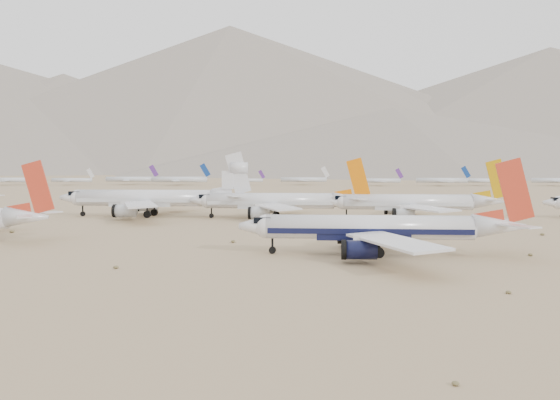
% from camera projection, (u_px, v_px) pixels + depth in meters
% --- Properties ---
extents(ground, '(7000.00, 7000.00, 0.00)m').
position_uv_depth(ground, '(391.00, 256.00, 96.02)').
color(ground, '#907954').
rests_on(ground, ground).
extents(main_airliner, '(49.11, 47.97, 17.33)m').
position_uv_depth(main_airliner, '(381.00, 228.00, 96.89)').
color(main_airliner, silver).
rests_on(main_airliner, ground).
extents(row2_gold_tail, '(50.40, 49.29, 17.94)m').
position_uv_depth(row2_gold_tail, '(415.00, 203.00, 159.75)').
color(row2_gold_tail, silver).
rests_on(row2_gold_tail, ground).
extents(row2_orange_tail, '(51.30, 50.19, 18.30)m').
position_uv_depth(row2_orange_tail, '(278.00, 201.00, 163.86)').
color(row2_orange_tail, silver).
rests_on(row2_orange_tail, ground).
extents(row2_white_trijet, '(57.17, 55.88, 20.26)m').
position_uv_depth(row2_white_trijet, '(155.00, 198.00, 169.23)').
color(row2_white_trijet, silver).
rests_on(row2_white_trijet, ground).
extents(distant_storage_row, '(582.33, 61.75, 15.51)m').
position_uv_depth(distant_storage_row, '(344.00, 180.00, 437.13)').
color(distant_storage_row, silver).
rests_on(distant_storage_row, ground).
extents(mountain_range, '(7354.00, 3024.00, 470.00)m').
position_uv_depth(mountain_range, '(344.00, 110.00, 1719.94)').
color(mountain_range, slate).
rests_on(mountain_range, ground).
extents(desert_scrub, '(261.14, 121.67, 0.63)m').
position_uv_depth(desert_scrub, '(442.00, 293.00, 66.76)').
color(desert_scrub, brown).
rests_on(desert_scrub, ground).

